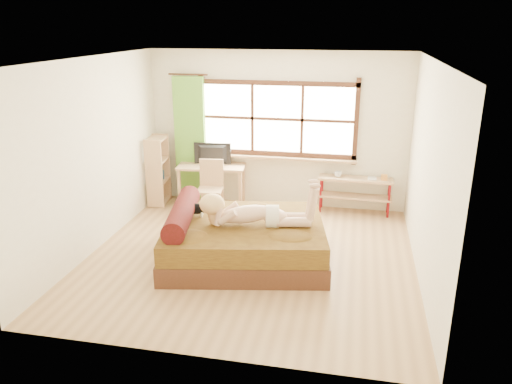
% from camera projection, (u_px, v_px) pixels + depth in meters
% --- Properties ---
extents(floor, '(4.50, 4.50, 0.00)m').
position_uv_depth(floor, '(250.00, 257.00, 7.01)').
color(floor, '#9E754C').
rests_on(floor, ground).
extents(ceiling, '(4.50, 4.50, 0.00)m').
position_uv_depth(ceiling, '(249.00, 59.00, 6.14)').
color(ceiling, white).
rests_on(ceiling, wall_back).
extents(wall_back, '(4.50, 0.00, 4.50)m').
position_uv_depth(wall_back, '(277.00, 130.00, 8.66)').
color(wall_back, silver).
rests_on(wall_back, floor).
extents(wall_front, '(4.50, 0.00, 4.50)m').
position_uv_depth(wall_front, '(197.00, 231.00, 4.49)').
color(wall_front, silver).
rests_on(wall_front, floor).
extents(wall_left, '(0.00, 4.50, 4.50)m').
position_uv_depth(wall_left, '(93.00, 156.00, 7.00)').
color(wall_left, silver).
rests_on(wall_left, floor).
extents(wall_right, '(0.00, 4.50, 4.50)m').
position_uv_depth(wall_right, '(428.00, 175.00, 6.15)').
color(wall_right, silver).
rests_on(wall_right, floor).
extents(window, '(2.80, 0.16, 1.46)m').
position_uv_depth(window, '(277.00, 122.00, 8.58)').
color(window, '#FFEDBF').
rests_on(window, wall_back).
extents(curtain, '(0.55, 0.10, 2.20)m').
position_uv_depth(curtain, '(190.00, 139.00, 8.91)').
color(curtain, '#519227').
rests_on(curtain, wall_back).
extents(bed, '(2.46, 2.11, 0.83)m').
position_uv_depth(bed, '(241.00, 239.00, 6.88)').
color(bed, '#331A0F').
rests_on(bed, floor).
extents(woman, '(1.58, 0.70, 0.65)m').
position_uv_depth(woman, '(255.00, 202.00, 6.62)').
color(woman, tan).
rests_on(woman, bed).
extents(kitten, '(0.34, 0.19, 0.26)m').
position_uv_depth(kitten, '(196.00, 207.00, 6.98)').
color(kitten, black).
rests_on(kitten, bed).
extents(desk, '(1.23, 0.66, 0.74)m').
position_uv_depth(desk, '(211.00, 171.00, 8.82)').
color(desk, tan).
rests_on(desk, floor).
extents(monitor, '(0.66, 0.15, 0.38)m').
position_uv_depth(monitor, '(212.00, 154.00, 8.78)').
color(monitor, black).
rests_on(monitor, desk).
extents(chair, '(0.45, 0.45, 0.92)m').
position_uv_depth(chair, '(211.00, 184.00, 8.51)').
color(chair, tan).
rests_on(chair, floor).
extents(pipe_shelf, '(1.25, 0.34, 0.71)m').
position_uv_depth(pipe_shelf, '(356.00, 187.00, 8.52)').
color(pipe_shelf, tan).
rests_on(pipe_shelf, floor).
extents(cup, '(0.12, 0.12, 0.09)m').
position_uv_depth(cup, '(338.00, 174.00, 8.51)').
color(cup, gray).
rests_on(cup, pipe_shelf).
extents(book, '(0.15, 0.20, 0.02)m').
position_uv_depth(book, '(368.00, 178.00, 8.43)').
color(book, gray).
rests_on(book, pipe_shelf).
extents(bookshelf, '(0.35, 0.56, 1.22)m').
position_uv_depth(bookshelf, '(158.00, 170.00, 8.91)').
color(bookshelf, tan).
rests_on(bookshelf, floor).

